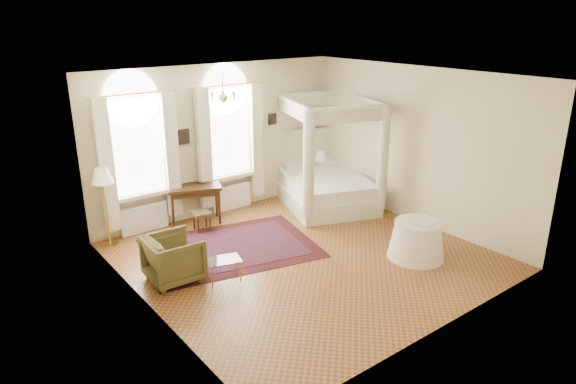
% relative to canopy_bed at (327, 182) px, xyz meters
% --- Properties ---
extents(ground, '(6.00, 6.00, 0.00)m').
position_rel_canopy_bed_xyz_m(ground, '(-2.11, -1.76, -0.57)').
color(ground, brown).
rests_on(ground, ground).
extents(room_walls, '(6.00, 6.00, 6.00)m').
position_rel_canopy_bed_xyz_m(room_walls, '(-2.11, -1.76, 1.41)').
color(room_walls, beige).
rests_on(room_walls, ground).
extents(window_left, '(1.62, 0.27, 3.29)m').
position_rel_canopy_bed_xyz_m(window_left, '(-4.01, 1.12, 0.92)').
color(window_left, white).
rests_on(window_left, room_walls).
extents(window_right, '(1.62, 0.27, 3.29)m').
position_rel_canopy_bed_xyz_m(window_right, '(-1.91, 1.12, 0.92)').
color(window_right, white).
rests_on(window_right, room_walls).
extents(chandelier, '(0.51, 0.45, 0.50)m').
position_rel_canopy_bed_xyz_m(chandelier, '(-3.01, -0.56, 2.33)').
color(chandelier, gold).
rests_on(chandelier, room_walls).
extents(wall_pictures, '(2.54, 0.03, 0.39)m').
position_rel_canopy_bed_xyz_m(wall_pictures, '(-2.03, 1.21, 1.32)').
color(wall_pictures, black).
rests_on(wall_pictures, room_walls).
extents(canopy_bed, '(2.53, 2.79, 2.52)m').
position_rel_canopy_bed_xyz_m(canopy_bed, '(0.00, 0.00, 0.00)').
color(canopy_bed, beige).
rests_on(canopy_bed, ground).
extents(nightstand, '(0.44, 0.40, 0.60)m').
position_rel_canopy_bed_xyz_m(nightstand, '(0.46, 0.94, -0.27)').
color(nightstand, '#38230F').
rests_on(nightstand, ground).
extents(nightstand_lamp, '(0.30, 0.30, 0.44)m').
position_rel_canopy_bed_xyz_m(nightstand_lamp, '(0.57, 0.88, 0.32)').
color(nightstand_lamp, gold).
rests_on(nightstand_lamp, nightstand).
extents(writing_desk, '(1.24, 0.95, 0.83)m').
position_rel_canopy_bed_xyz_m(writing_desk, '(-2.93, 0.94, 0.14)').
color(writing_desk, '#38230F').
rests_on(writing_desk, ground).
extents(laptop, '(0.42, 0.33, 0.03)m').
position_rel_canopy_bed_xyz_m(laptop, '(-2.65, 1.06, 0.27)').
color(laptop, black).
rests_on(laptop, writing_desk).
extents(stool, '(0.41, 0.41, 0.41)m').
position_rel_canopy_bed_xyz_m(stool, '(-3.03, 0.47, -0.23)').
color(stool, '#4B4020').
rests_on(stool, ground).
extents(armchair, '(0.92, 0.89, 0.80)m').
position_rel_canopy_bed_xyz_m(armchair, '(-4.43, -1.12, -0.17)').
color(armchair, '#443D1D').
rests_on(armchair, ground).
extents(coffee_table, '(0.65, 0.53, 0.38)m').
position_rel_canopy_bed_xyz_m(coffee_table, '(-3.77, -1.64, -0.23)').
color(coffee_table, silver).
rests_on(coffee_table, ground).
extents(floor_lamp, '(0.40, 0.40, 1.57)m').
position_rel_canopy_bed_xyz_m(floor_lamp, '(-4.81, 0.94, 0.77)').
color(floor_lamp, gold).
rests_on(floor_lamp, ground).
extents(oriental_rug, '(3.61, 2.94, 0.01)m').
position_rel_canopy_bed_xyz_m(oriental_rug, '(-3.04, -0.63, -0.57)').
color(oriental_rug, '#390D0E').
rests_on(oriental_rug, ground).
extents(side_table, '(1.04, 1.04, 0.71)m').
position_rel_canopy_bed_xyz_m(side_table, '(-0.51, -3.06, -0.22)').
color(side_table, beige).
rests_on(side_table, ground).
extents(book, '(0.25, 0.30, 0.02)m').
position_rel_canopy_bed_xyz_m(book, '(-0.66, -3.23, 0.15)').
color(book, black).
rests_on(book, side_table).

